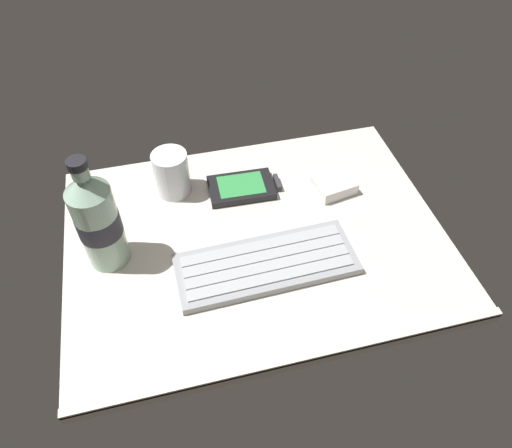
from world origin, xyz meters
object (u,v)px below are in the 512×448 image
handheld_device (245,187)px  charger_block (334,186)px  water_bottle (98,220)px  keyboard (269,263)px  juice_cup (172,175)px

handheld_device → charger_block: 16.65cm
water_bottle → charger_block: (41.15, 6.15, -7.81)cm
keyboard → water_bottle: bearing=161.9°
water_bottle → keyboard: bearing=-18.1°
keyboard → water_bottle: 27.30cm
juice_cup → water_bottle: size_ratio=0.41×
juice_cup → charger_block: 29.90cm
water_bottle → charger_block: bearing=8.5°
keyboard → juice_cup: juice_cup is taller
juice_cup → handheld_device: bearing=-13.4°
charger_block → juice_cup: bearing=166.1°
keyboard → water_bottle: water_bottle is taller
keyboard → charger_block: charger_block is taller
keyboard → water_bottle: (-24.76, 8.09, 8.20)cm
handheld_device → water_bottle: water_bottle is taller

